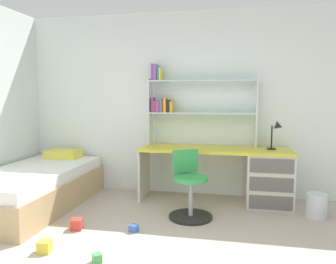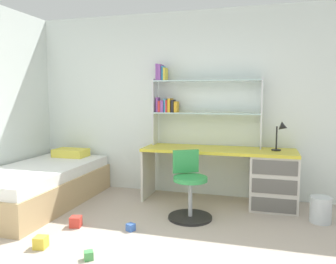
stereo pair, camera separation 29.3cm
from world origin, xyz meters
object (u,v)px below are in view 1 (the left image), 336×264
Objects in this scene: toy_block_red_1 at (77,224)px; toy_block_blue_2 at (134,228)px; bookshelf_hutch at (187,100)px; swivel_chair at (190,191)px; toy_block_yellow_4 at (45,246)px; waste_bin at (317,206)px; toy_block_green_3 at (97,258)px; bed_platform at (34,188)px; desk at (255,174)px; desk_lamp at (277,131)px.

toy_block_red_1 is 0.63m from toy_block_blue_2.
bookshelf_hutch reaches higher than swivel_chair.
toy_block_red_1 reaches higher than toy_block_blue_2.
toy_block_red_1 is 1.03× the size of toy_block_yellow_4.
bookshelf_hutch is 13.12× the size of toy_block_red_1.
toy_block_blue_2 is at bearing -103.90° from bookshelf_hutch.
toy_block_yellow_4 is (-2.67, -1.44, -0.09)m from waste_bin.
bookshelf_hutch is 2.64m from toy_block_yellow_4.
swivel_chair is at bearing 46.85° from toy_block_blue_2.
waste_bin is at bearing 35.63° from toy_block_green_3.
waste_bin is 3.80× the size of toy_block_blue_2.
bed_platform is 3.54m from waste_bin.
bookshelf_hutch reaches higher than bed_platform.
bookshelf_hutch is 0.73× the size of bed_platform.
toy_block_yellow_4 is at bearing -151.64° from waste_bin.
toy_block_red_1 is (-1.94, -1.29, -0.35)m from desk.
toy_block_blue_2 is at bearing -157.62° from waste_bin.
toy_block_red_1 is at bearing -174.27° from toy_block_blue_2.
bookshelf_hutch reaches higher than desk.
toy_block_red_1 is at bearing -146.27° from desk.
swivel_chair is (-1.05, -0.68, -0.68)m from desk_lamp.
desk_lamp is 3.27m from bed_platform.
desk_lamp is 0.48× the size of swivel_chair.
toy_block_blue_2 is (0.63, 0.06, -0.02)m from toy_block_red_1.
toy_block_blue_2 is at bearing -136.76° from desk.
bed_platform is at bearing -154.27° from bookshelf_hutch.
toy_block_red_1 is 1.48× the size of toy_block_blue_2.
bookshelf_hutch is 19.44× the size of toy_block_blue_2.
toy_block_yellow_4 is (-1.98, -1.85, -0.36)m from desk.
swivel_chair is 10.28× the size of toy_block_green_3.
toy_block_red_1 is (-1.15, -0.62, -0.26)m from swivel_chair.
toy_block_blue_2 is (-0.52, -0.56, -0.28)m from swivel_chair.
bed_platform reaches higher than toy_block_green_3.
swivel_chair is 6.85× the size of toy_block_red_1.
toy_block_green_3 is (-0.12, -0.69, -0.00)m from toy_block_blue_2.
bed_platform reaches higher than waste_bin.
desk is at bearing -11.30° from bookshelf_hutch.
toy_block_yellow_4 is at bearing -136.93° from desk.
toy_block_green_3 is (-0.64, -1.25, -0.28)m from swivel_chair.
desk_lamp reaches higher than toy_block_yellow_4.
desk_lamp is at bearing -8.42° from bookshelf_hutch.
bookshelf_hutch is 2.37m from bed_platform.
toy_block_yellow_4 is (0.86, -1.13, -0.20)m from bed_platform.
toy_block_red_1 is 1.50× the size of toy_block_green_3.
waste_bin is (1.65, -0.60, -1.25)m from bookshelf_hutch.
waste_bin is at bearing 10.21° from swivel_chair.
bed_platform is 1.62m from toy_block_blue_2.
bed_platform is 26.50× the size of toy_block_blue_2.
bookshelf_hutch reaches higher than toy_block_red_1.
desk_lamp is at bearing 38.22° from toy_block_blue_2.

